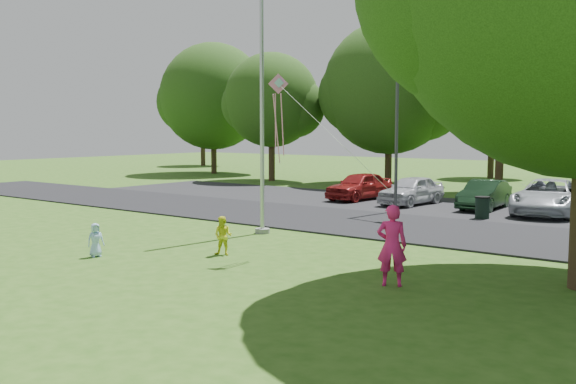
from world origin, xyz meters
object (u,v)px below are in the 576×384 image
Objects in this scene: child_yellow at (223,236)px; child_blue at (96,240)px; woman at (392,245)px; kite at (280,102)px; street_lamp at (402,116)px; trash_can at (482,208)px; flagpole at (262,110)px.

child_yellow is 1.17× the size of child_blue.
child_blue is at bearing -160.27° from child_yellow.
kite is at bearing -41.55° from woman.
child_yellow is 3.53m from child_blue.
street_lamp is 7.39× the size of trash_can.
woman is 8.38m from child_blue.
street_lamp is at bearing 79.71° from flagpole.
child_yellow is at bearing -32.07° from child_blue.
child_blue is (-2.67, -2.30, -0.08)m from child_yellow.
flagpole reaches higher than child_blue.
kite reaches higher than trash_can.
child_blue is at bearing -179.85° from kite.
child_blue reaches higher than trash_can.
street_lamp is at bearing 69.97° from child_yellow.
flagpole is 10.62× the size of child_blue.
child_blue is at bearing -100.57° from flagpole.
trash_can is 11.80m from woman.
trash_can is 14.81m from child_blue.
trash_can is at bearing -6.43° from child_blue.
kite is (1.48, 0.72, 3.71)m from child_yellow.
trash_can is 11.35m from kite.
trash_can is 0.84× the size of child_yellow.
kite is at bearing -43.77° from flagpole.
child_yellow is (-3.25, -11.28, 0.09)m from trash_can.
woman is 1.97× the size of child_blue.
woman is (7.02, -3.94, -3.24)m from flagpole.
kite is (-1.78, -10.55, 3.80)m from trash_can.
child_blue is 6.38m from kite.
street_lamp is 6.17× the size of child_yellow.
flagpole is 1.47× the size of street_lamp.
street_lamp is at bearing -177.28° from trash_can.
child_blue is (-2.47, -13.42, -3.62)m from street_lamp.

